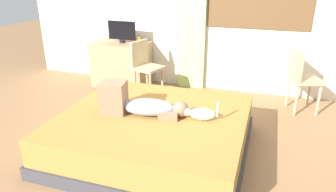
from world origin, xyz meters
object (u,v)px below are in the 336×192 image
at_px(chair_by_desk, 145,64).
at_px(chair_spare, 301,77).
at_px(desk, 122,64).
at_px(tv_monitor, 122,32).
at_px(person_lying, 140,104).
at_px(bed, 153,133).
at_px(cup, 138,40).
at_px(cat, 201,114).

relative_size(chair_by_desk, chair_spare, 1.00).
xyz_separation_m(desk, tv_monitor, (0.04, 0.00, 0.55)).
height_order(desk, tv_monitor, tv_monitor).
height_order(desk, chair_spare, chair_spare).
distance_m(person_lying, chair_by_desk, 1.62).
relative_size(bed, chair_spare, 2.30).
relative_size(cup, chair_spare, 0.10).
height_order(cat, cup, cup).
xyz_separation_m(desk, chair_spare, (2.80, -0.21, 0.14)).
distance_m(bed, cat, 0.58).
relative_size(bed, person_lying, 2.10).
relative_size(bed, cat, 5.55).
relative_size(bed, tv_monitor, 4.12).
xyz_separation_m(tv_monitor, chair_by_desk, (0.52, -0.32, -0.41)).
height_order(bed, tv_monitor, tv_monitor).
bearing_deg(chair_spare, cat, -123.61).
bearing_deg(bed, cup, 117.27).
bearing_deg(person_lying, desk, 121.46).
xyz_separation_m(cup, chair_by_desk, (0.27, -0.39, -0.27)).
bearing_deg(cat, bed, -175.15).
xyz_separation_m(bed, cup, (-0.97, 1.89, 0.57)).
bearing_deg(tv_monitor, desk, 180.00).
height_order(desk, chair_by_desk, chair_by_desk).
bearing_deg(person_lying, chair_by_desk, 110.46).
xyz_separation_m(cat, tv_monitor, (-1.73, 1.77, 0.43)).
bearing_deg(cup, chair_by_desk, -56.02).
bearing_deg(cat, chair_spare, 56.39).
xyz_separation_m(desk, cup, (0.29, 0.07, 0.41)).
relative_size(person_lying, tv_monitor, 1.96).
xyz_separation_m(bed, desk, (-1.27, 1.81, 0.16)).
distance_m(desk, cup, 0.51).
xyz_separation_m(tv_monitor, cup, (0.25, 0.07, -0.14)).
relative_size(person_lying, desk, 1.05).
bearing_deg(bed, chair_spare, 46.18).
xyz_separation_m(cup, chair_spare, (2.51, -0.28, -0.27)).
bearing_deg(chair_by_desk, bed, -64.66).
distance_m(person_lying, tv_monitor, 2.17).
bearing_deg(chair_by_desk, cup, 123.98).
bearing_deg(desk, person_lying, -58.54).
height_order(bed, cat, cat).
bearing_deg(desk, bed, -55.10).
xyz_separation_m(person_lying, desk, (-1.12, 1.84, -0.17)).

